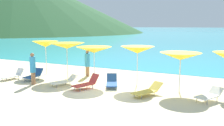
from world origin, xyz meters
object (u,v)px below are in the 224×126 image
(umbrella_4, at_px, (181,56))
(lounge_chair_6, at_px, (34,75))
(umbrella_0, at_px, (45,44))
(umbrella_3, at_px, (137,50))
(lounge_chair_1, at_px, (148,90))
(lounge_chair_4, at_px, (112,82))
(lounge_chair_5, at_px, (209,95))
(umbrella_2, at_px, (94,50))
(umbrella_1, at_px, (67,46))
(lounge_chair_7, at_px, (13,75))
(beachgoer_0, at_px, (87,63))
(beachgoer_1, at_px, (33,68))
(lounge_chair_3, at_px, (64,81))
(lounge_chair_2, at_px, (87,83))

(umbrella_4, height_order, lounge_chair_6, umbrella_4)
(umbrella_0, xyz_separation_m, umbrella_3, (7.06, -0.30, -0.08))
(umbrella_3, distance_m, lounge_chair_1, 2.79)
(lounge_chair_1, height_order, lounge_chair_4, lounge_chair_4)
(umbrella_4, distance_m, lounge_chair_5, 2.47)
(umbrella_2, height_order, umbrella_4, umbrella_2)
(umbrella_3, distance_m, lounge_chair_5, 4.64)
(umbrella_1, relative_size, lounge_chair_7, 1.61)
(lounge_chair_7, bearing_deg, umbrella_0, 78.88)
(umbrella_4, xyz_separation_m, lounge_chair_1, (-1.27, -1.41, -1.63))
(umbrella_1, height_order, umbrella_2, umbrella_1)
(beachgoer_0, bearing_deg, lounge_chair_4, -147.20)
(lounge_chair_1, relative_size, beachgoer_0, 1.04)
(lounge_chair_5, xyz_separation_m, lounge_chair_6, (-10.57, -0.18, 0.00))
(umbrella_3, relative_size, beachgoer_1, 1.22)
(umbrella_2, xyz_separation_m, lounge_chair_3, (-1.25, -1.35, -1.76))
(lounge_chair_4, bearing_deg, lounge_chair_3, 174.49)
(lounge_chair_1, xyz_separation_m, lounge_chair_3, (-5.01, -0.21, 0.01))
(umbrella_0, relative_size, umbrella_4, 1.10)
(lounge_chair_1, height_order, lounge_chair_5, lounge_chair_5)
(lounge_chair_5, height_order, lounge_chair_7, lounge_chair_7)
(umbrella_4, distance_m, lounge_chair_2, 5.24)
(lounge_chair_7, bearing_deg, lounge_chair_1, 11.08)
(umbrella_2, xyz_separation_m, lounge_chair_1, (3.76, -1.14, -1.77))
(lounge_chair_3, distance_m, beachgoer_0, 2.98)
(umbrella_3, bearing_deg, lounge_chair_2, -139.02)
(umbrella_3, distance_m, lounge_chair_3, 4.62)
(beachgoer_0, xyz_separation_m, beachgoer_1, (-1.61, -3.45, 0.06))
(beachgoer_0, bearing_deg, umbrella_1, 120.80)
(umbrella_4, height_order, lounge_chair_5, umbrella_4)
(umbrella_2, height_order, lounge_chair_2, umbrella_2)
(lounge_chair_2, xyz_separation_m, lounge_chair_5, (6.30, 0.57, -0.01))
(lounge_chair_2, xyz_separation_m, lounge_chair_3, (-1.55, 0.00, -0.05))
(umbrella_0, height_order, lounge_chair_3, umbrella_0)
(umbrella_2, relative_size, lounge_chair_2, 1.33)
(lounge_chair_2, xyz_separation_m, lounge_chair_7, (-5.68, -0.03, -0.07))
(lounge_chair_5, distance_m, lounge_chair_7, 12.00)
(umbrella_0, height_order, lounge_chair_1, umbrella_0)
(lounge_chair_3, xyz_separation_m, beachgoer_1, (-1.82, -0.56, 0.73))
(lounge_chair_2, distance_m, lounge_chair_3, 1.55)
(lounge_chair_6, bearing_deg, beachgoer_1, -52.21)
(umbrella_4, relative_size, lounge_chair_3, 1.27)
(beachgoer_0, height_order, beachgoer_1, beachgoer_1)
(umbrella_1, xyz_separation_m, lounge_chair_5, (8.89, -1.18, -1.85))
(umbrella_4, bearing_deg, umbrella_3, 172.71)
(lounge_chair_6, bearing_deg, lounge_chair_2, -11.04)
(lounge_chair_7, xyz_separation_m, beachgoer_1, (2.31, -0.52, 0.75))
(lounge_chair_2, distance_m, lounge_chair_4, 1.46)
(lounge_chair_4, bearing_deg, lounge_chair_5, -31.20)
(lounge_chair_2, distance_m, lounge_chair_7, 5.68)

